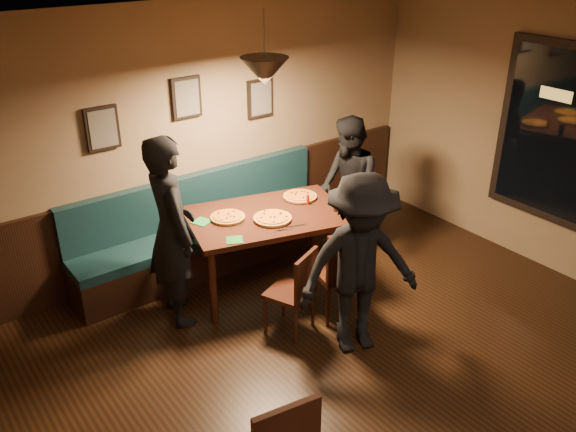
% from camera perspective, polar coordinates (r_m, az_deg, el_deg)
% --- Properties ---
extents(ceiling, '(7.00, 7.00, 0.00)m').
position_cam_1_polar(ceiling, '(3.42, 18.31, 13.96)').
color(ceiling, silver).
rests_on(ceiling, ground).
extents(wall_back, '(6.00, 0.00, 6.00)m').
position_cam_1_polar(wall_back, '(6.43, -9.45, 7.20)').
color(wall_back, '#8C704F').
rests_on(wall_back, ground).
extents(wainscot, '(5.88, 0.06, 1.00)m').
position_cam_1_polar(wainscot, '(6.74, -8.78, -0.11)').
color(wainscot, black).
rests_on(wainscot, ground).
extents(booth_bench, '(3.00, 0.60, 1.00)m').
position_cam_1_polar(booth_bench, '(6.53, -7.64, -0.95)').
color(booth_bench, '#0F232D').
rests_on(booth_bench, ground).
extents(picture_left, '(0.32, 0.04, 0.42)m').
position_cam_1_polar(picture_left, '(5.97, -17.21, 7.96)').
color(picture_left, black).
rests_on(picture_left, wall_back).
extents(picture_center, '(0.32, 0.04, 0.42)m').
position_cam_1_polar(picture_center, '(6.27, -9.63, 11.02)').
color(picture_center, black).
rests_on(picture_center, wall_back).
extents(picture_right, '(0.32, 0.04, 0.42)m').
position_cam_1_polar(picture_right, '(6.75, -2.66, 11.11)').
color(picture_right, black).
rests_on(picture_right, wall_back).
extents(pendant_lamp, '(0.44, 0.44, 0.25)m').
position_cam_1_polar(pendant_lamp, '(5.50, -2.24, 13.56)').
color(pendant_lamp, black).
rests_on(pendant_lamp, ceiling).
extents(dining_table, '(1.76, 1.37, 0.83)m').
position_cam_1_polar(dining_table, '(6.17, -1.94, -3.30)').
color(dining_table, black).
rests_on(dining_table, floor).
extents(chair_near_left, '(0.49, 0.49, 0.85)m').
position_cam_1_polar(chair_near_left, '(5.51, 0.14, -7.11)').
color(chair_near_left, black).
rests_on(chair_near_left, floor).
extents(chair_near_right, '(0.51, 0.51, 0.97)m').
position_cam_1_polar(chair_near_right, '(5.74, 4.69, -5.02)').
color(chair_near_right, black).
rests_on(chair_near_right, floor).
extents(diner_left, '(0.53, 0.73, 1.84)m').
position_cam_1_polar(diner_left, '(5.55, -10.99, -1.46)').
color(diner_left, black).
rests_on(diner_left, floor).
extents(diner_right, '(0.83, 0.93, 1.59)m').
position_cam_1_polar(diner_right, '(6.71, 5.72, 2.72)').
color(diner_right, black).
rests_on(diner_right, floor).
extents(diner_front, '(1.22, 0.94, 1.67)m').
position_cam_1_polar(diner_front, '(5.13, 6.83, -4.70)').
color(diner_front, black).
rests_on(diner_front, floor).
extents(pizza_a, '(0.41, 0.41, 0.04)m').
position_cam_1_polar(pizza_a, '(5.90, -5.75, -0.10)').
color(pizza_a, '#C46E24').
rests_on(pizza_a, dining_table).
extents(pizza_b, '(0.41, 0.41, 0.04)m').
position_cam_1_polar(pizza_b, '(5.85, -1.48, -0.21)').
color(pizza_b, orange).
rests_on(pizza_b, dining_table).
extents(pizza_c, '(0.42, 0.42, 0.04)m').
position_cam_1_polar(pizza_c, '(6.32, 1.15, 1.88)').
color(pizza_c, orange).
rests_on(pizza_c, dining_table).
extents(soda_glass, '(0.09, 0.09, 0.15)m').
position_cam_1_polar(soda_glass, '(6.04, 4.64, 1.14)').
color(soda_glass, black).
rests_on(soda_glass, dining_table).
extents(tabasco_bottle, '(0.04, 0.04, 0.13)m').
position_cam_1_polar(tabasco_bottle, '(6.16, 1.89, 1.66)').
color(tabasco_bottle, '#A41B05').
rests_on(tabasco_bottle, dining_table).
extents(napkin_a, '(0.21, 0.21, 0.01)m').
position_cam_1_polar(napkin_a, '(5.88, -8.19, -0.53)').
color(napkin_a, '#217C3A').
rests_on(napkin_a, dining_table).
extents(napkin_b, '(0.20, 0.20, 0.01)m').
position_cam_1_polar(napkin_b, '(5.51, -5.10, -2.28)').
color(napkin_b, '#1D6E28').
rests_on(napkin_b, dining_table).
extents(cutlery_set, '(0.19, 0.06, 0.00)m').
position_cam_1_polar(cutlery_set, '(5.70, 0.21, -1.15)').
color(cutlery_set, silver).
rests_on(cutlery_set, dining_table).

